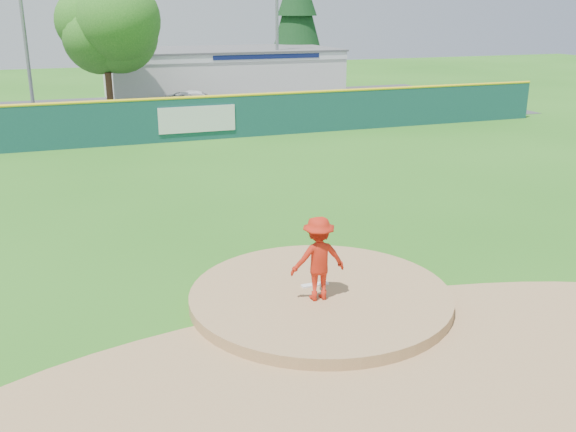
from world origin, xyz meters
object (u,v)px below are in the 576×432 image
object	(u,v)px
pitcher	(318,259)
light_pole_right	(277,14)
deciduous_tree	(105,35)
van	(199,102)
light_pole_left	(21,5)
conifer_tree	(297,13)
pool_building_grp	(221,73)

from	to	relation	value
pitcher	light_pole_right	world-z (taller)	light_pole_right
deciduous_tree	light_pole_right	distance (m)	11.75
van	light_pole_left	bearing A→B (deg)	89.93
pitcher	conifer_tree	bearing A→B (deg)	-106.74
van	conifer_tree	distance (m)	14.93
pool_building_grp	deciduous_tree	world-z (taller)	deciduous_tree
van	deciduous_tree	distance (m)	6.48
light_pole_left	light_pole_right	bearing A→B (deg)	7.59
van	pool_building_grp	distance (m)	6.77
light_pole_right	van	bearing A→B (deg)	-152.81
van	conifer_tree	bearing A→B (deg)	-38.21
pitcher	van	distance (m)	26.47
van	light_pole_left	world-z (taller)	light_pole_left
deciduous_tree	light_pole_right	size ratio (longest dim) A/B	0.74
deciduous_tree	light_pole_left	distance (m)	4.72
van	deciduous_tree	bearing A→B (deg)	107.16
light_pole_right	pool_building_grp	bearing A→B (deg)	135.05
pool_building_grp	pitcher	bearing A→B (deg)	-100.84
van	pitcher	bearing A→B (deg)	179.33
van	light_pole_right	distance (m)	8.25
van	light_pole_left	distance (m)	10.62
light_pole_left	conifer_tree	bearing A→B (deg)	25.35
conifer_tree	light_pole_right	size ratio (longest dim) A/B	0.95
light_pole_left	pitcher	bearing A→B (deg)	-77.97
pitcher	van	size ratio (longest dim) A/B	0.38
van	pool_building_grp	world-z (taller)	pool_building_grp
deciduous_tree	light_pole_right	bearing A→B (deg)	19.98
pitcher	deciduous_tree	xyz separation A→B (m)	(-1.82, 25.29, 3.43)
van	pool_building_grp	bearing A→B (deg)	-19.33
van	light_pole_right	bearing A→B (deg)	-56.38
pool_building_grp	light_pole_left	world-z (taller)	light_pole_left
deciduous_tree	light_pole_right	world-z (taller)	light_pole_right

